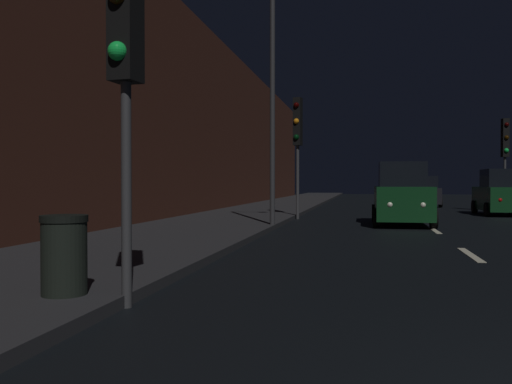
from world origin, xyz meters
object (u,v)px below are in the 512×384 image
Objects in this scene: streetlamp_overhead at (286,55)px; car_parked_right_far at (501,194)px; trash_bin_curbside at (64,255)px; traffic_light_far_right at (505,145)px; traffic_light_near_left at (125,27)px; car_distant_taillights at (425,193)px; traffic_light_far_left at (298,131)px; car_approaching_headlights at (402,196)px.

streetlamp_overhead is 2.03× the size of car_parked_right_far.
traffic_light_far_right is at bearing 65.85° from trash_bin_curbside.
traffic_light_near_left is 10.99m from streetlamp_overhead.
trash_bin_curbside is (-1.03, -10.89, -4.78)m from streetlamp_overhead.
traffic_light_near_left is 29.34m from car_distant_taillights.
traffic_light_far_left is at bearing 87.05° from trash_bin_curbside.
traffic_light_near_left is 14.28m from car_approaching_headlights.
trash_bin_curbside is 0.25× the size of car_distant_taillights.
car_approaching_headlights is 15.21m from car_distant_taillights.
car_parked_right_far is 8.76m from car_distant_taillights.
traffic_light_far_left is 14.60m from car_distant_taillights.
traffic_light_far_right reaches higher than trash_bin_curbside.
trash_bin_curbside is at bearing -95.41° from streetlamp_overhead.
trash_bin_curbside is 29.52m from car_distant_taillights.
traffic_light_far_left is 0.58× the size of streetlamp_overhead.
traffic_light_far_right is 7.06m from car_distant_taillights.
car_distant_taillights is at bearing -158.50° from traffic_light_far_right.
traffic_light_far_left is at bearing -60.33° from traffic_light_far_right.
traffic_light_near_left reaches higher than car_distant_taillights.
traffic_light_far_left is at bearing 154.17° from car_distant_taillights.
trash_bin_curbside is at bearing 166.15° from car_distant_taillights.
trash_bin_curbside is at bearing 154.95° from car_parked_right_far.
streetlamp_overhead is (0.32, 10.77, 2.15)m from traffic_light_near_left.
car_distant_taillights is (6.03, 17.77, -4.55)m from streetlamp_overhead.
car_distant_taillights is at bearing 165.22° from traffic_light_far_left.
traffic_light_far_right is 4.97× the size of trash_bin_curbside.
streetlamp_overhead is 6.37m from car_approaching_headlights.
traffic_light_near_left is at bearing 156.51° from car_parked_right_far.
car_parked_right_far is 1.11× the size of car_distant_taillights.
car_parked_right_far is (-0.80, -2.64, -2.40)m from traffic_light_far_right.
car_parked_right_far reaches higher than car_distant_taillights.
traffic_light_far_right is 1.02× the size of traffic_light_near_left.
traffic_light_far_left is 1.13× the size of car_approaching_headlights.
car_distant_taillights is (-3.19, 5.79, -2.49)m from traffic_light_far_right.
car_parked_right_far is at bearing -24.29° from traffic_light_far_right.
car_parked_right_far is at bearing 144.27° from car_approaching_headlights.
trash_bin_curbside is 0.22× the size of car_approaching_headlights.
streetlamp_overhead is 2.26× the size of car_distant_taillights.
trash_bin_curbside is at bearing -74.78° from traffic_light_near_left.
traffic_light_near_left is 4.86× the size of trash_bin_curbside.
car_parked_right_far is at bearing 64.95° from trash_bin_curbside.
car_distant_taillights is at bearing 15.83° from car_parked_right_far.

